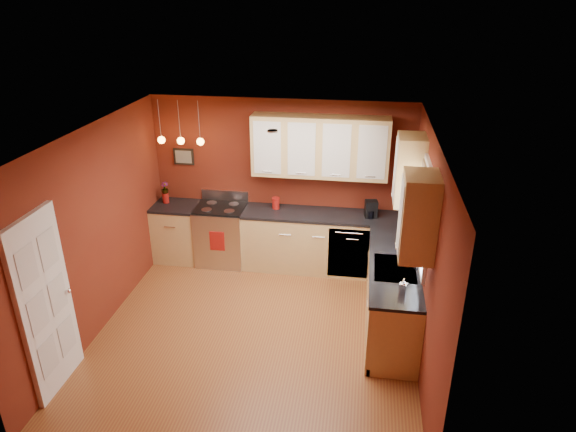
# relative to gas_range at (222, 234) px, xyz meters

# --- Properties ---
(floor) EXTENTS (4.20, 4.20, 0.00)m
(floor) POSITION_rel_gas_range_xyz_m (0.92, -1.80, -0.48)
(floor) COLOR brown
(floor) RESTS_ON ground
(ceiling) EXTENTS (4.00, 4.20, 0.02)m
(ceiling) POSITION_rel_gas_range_xyz_m (0.92, -1.80, 2.12)
(ceiling) COLOR beige
(ceiling) RESTS_ON wall_back
(wall_back) EXTENTS (4.00, 0.02, 2.60)m
(wall_back) POSITION_rel_gas_range_xyz_m (0.92, 0.30, 0.82)
(wall_back) COLOR maroon
(wall_back) RESTS_ON floor
(wall_front) EXTENTS (4.00, 0.02, 2.60)m
(wall_front) POSITION_rel_gas_range_xyz_m (0.92, -3.90, 0.82)
(wall_front) COLOR maroon
(wall_front) RESTS_ON floor
(wall_left) EXTENTS (0.02, 4.20, 2.60)m
(wall_left) POSITION_rel_gas_range_xyz_m (-1.08, -1.80, 0.82)
(wall_left) COLOR maroon
(wall_left) RESTS_ON floor
(wall_right) EXTENTS (0.02, 4.20, 2.60)m
(wall_right) POSITION_rel_gas_range_xyz_m (2.92, -1.80, 0.82)
(wall_right) COLOR maroon
(wall_right) RESTS_ON floor
(base_cabinets_back_left) EXTENTS (0.70, 0.60, 0.90)m
(base_cabinets_back_left) POSITION_rel_gas_range_xyz_m (-0.73, -0.00, -0.03)
(base_cabinets_back_left) COLOR tan
(base_cabinets_back_left) RESTS_ON floor
(base_cabinets_back_right) EXTENTS (2.54, 0.60, 0.90)m
(base_cabinets_back_right) POSITION_rel_gas_range_xyz_m (1.65, -0.00, -0.03)
(base_cabinets_back_right) COLOR tan
(base_cabinets_back_right) RESTS_ON floor
(base_cabinets_right) EXTENTS (0.60, 2.10, 0.90)m
(base_cabinets_right) POSITION_rel_gas_range_xyz_m (2.62, -1.35, -0.03)
(base_cabinets_right) COLOR tan
(base_cabinets_right) RESTS_ON floor
(counter_back_left) EXTENTS (0.70, 0.62, 0.04)m
(counter_back_left) POSITION_rel_gas_range_xyz_m (-0.73, -0.00, 0.44)
(counter_back_left) COLOR black
(counter_back_left) RESTS_ON base_cabinets_back_left
(counter_back_right) EXTENTS (2.54, 0.62, 0.04)m
(counter_back_right) POSITION_rel_gas_range_xyz_m (1.65, -0.00, 0.44)
(counter_back_right) COLOR black
(counter_back_right) RESTS_ON base_cabinets_back_right
(counter_right) EXTENTS (0.62, 2.10, 0.04)m
(counter_right) POSITION_rel_gas_range_xyz_m (2.62, -1.35, 0.44)
(counter_right) COLOR black
(counter_right) RESTS_ON base_cabinets_right
(gas_range) EXTENTS (0.76, 0.64, 1.11)m
(gas_range) POSITION_rel_gas_range_xyz_m (0.00, 0.00, 0.00)
(gas_range) COLOR silver
(gas_range) RESTS_ON floor
(dishwasher_front) EXTENTS (0.60, 0.02, 0.80)m
(dishwasher_front) POSITION_rel_gas_range_xyz_m (2.02, -0.29, -0.03)
(dishwasher_front) COLOR silver
(dishwasher_front) RESTS_ON base_cabinets_back_right
(sink) EXTENTS (0.50, 0.70, 0.33)m
(sink) POSITION_rel_gas_range_xyz_m (2.62, -1.50, 0.43)
(sink) COLOR gray
(sink) RESTS_ON counter_right
(window) EXTENTS (0.06, 1.02, 1.22)m
(window) POSITION_rel_gas_range_xyz_m (2.89, -1.50, 1.21)
(window) COLOR white
(window) RESTS_ON wall_right
(door_left_wall) EXTENTS (0.12, 0.82, 2.05)m
(door_left_wall) POSITION_rel_gas_range_xyz_m (-1.05, -3.00, 0.54)
(door_left_wall) COLOR white
(door_left_wall) RESTS_ON floor
(upper_cabinets_back) EXTENTS (2.00, 0.35, 0.90)m
(upper_cabinets_back) POSITION_rel_gas_range_xyz_m (1.52, 0.12, 1.47)
(upper_cabinets_back) COLOR tan
(upper_cabinets_back) RESTS_ON wall_back
(upper_cabinets_right) EXTENTS (0.35, 1.95, 0.90)m
(upper_cabinets_right) POSITION_rel_gas_range_xyz_m (2.75, -1.48, 1.47)
(upper_cabinets_right) COLOR tan
(upper_cabinets_right) RESTS_ON wall_right
(wall_picture) EXTENTS (0.32, 0.03, 0.26)m
(wall_picture) POSITION_rel_gas_range_xyz_m (-0.63, 0.28, 1.17)
(wall_picture) COLOR black
(wall_picture) RESTS_ON wall_back
(pendant_lights) EXTENTS (0.71, 0.11, 0.66)m
(pendant_lights) POSITION_rel_gas_range_xyz_m (-0.53, -0.05, 1.53)
(pendant_lights) COLOR gray
(pendant_lights) RESTS_ON ceiling
(red_canister) EXTENTS (0.12, 0.12, 0.18)m
(red_canister) POSITION_rel_gas_range_xyz_m (0.86, 0.09, 0.55)
(red_canister) COLOR maroon
(red_canister) RESTS_ON counter_back_right
(red_vase) EXTENTS (0.10, 0.10, 0.16)m
(red_vase) POSITION_rel_gas_range_xyz_m (-0.91, 0.07, 0.54)
(red_vase) COLOR maroon
(red_vase) RESTS_ON counter_back_left
(flowers) EXTENTS (0.14, 0.14, 0.20)m
(flowers) POSITION_rel_gas_range_xyz_m (-0.91, 0.07, 0.70)
(flowers) COLOR maroon
(flowers) RESTS_ON red_vase
(coffee_maker) EXTENTS (0.20, 0.20, 0.26)m
(coffee_maker) POSITION_rel_gas_range_xyz_m (2.31, -0.00, 0.58)
(coffee_maker) COLOR black
(coffee_maker) RESTS_ON counter_back_right
(soap_pump) EXTENTS (0.10, 0.10, 0.18)m
(soap_pump) POSITION_rel_gas_range_xyz_m (2.69, -2.05, 0.55)
(soap_pump) COLOR white
(soap_pump) RESTS_ON counter_right
(dish_towel) EXTENTS (0.23, 0.02, 0.31)m
(dish_towel) POSITION_rel_gas_range_xyz_m (0.02, -0.33, 0.04)
(dish_towel) COLOR maroon
(dish_towel) RESTS_ON gas_range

